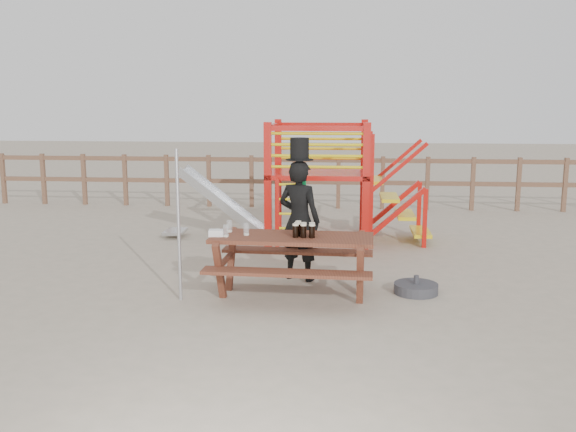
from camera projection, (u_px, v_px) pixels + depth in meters
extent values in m
plane|color=tan|center=(289.00, 302.00, 7.90)|extent=(60.00, 60.00, 0.00)
cube|color=brown|center=(317.00, 160.00, 14.56)|extent=(15.00, 0.06, 0.10)
cube|color=brown|center=(316.00, 182.00, 14.65)|extent=(15.00, 0.06, 0.10)
cube|color=brown|center=(3.00, 178.00, 15.33)|extent=(0.09, 0.09, 1.20)
cube|color=brown|center=(43.00, 179.00, 15.24)|extent=(0.09, 0.09, 1.20)
cube|color=brown|center=(84.00, 179.00, 15.15)|extent=(0.09, 0.09, 1.20)
cube|color=brown|center=(125.00, 180.00, 15.06)|extent=(0.09, 0.09, 1.20)
cube|color=brown|center=(167.00, 180.00, 14.97)|extent=(0.09, 0.09, 1.20)
cube|color=brown|center=(209.00, 181.00, 14.88)|extent=(0.09, 0.09, 1.20)
cube|color=brown|center=(252.00, 181.00, 14.79)|extent=(0.09, 0.09, 1.20)
cube|color=brown|center=(295.00, 182.00, 14.70)|extent=(0.09, 0.09, 1.20)
cube|color=brown|center=(338.00, 182.00, 14.61)|extent=(0.09, 0.09, 1.20)
cube|color=brown|center=(383.00, 183.00, 14.52)|extent=(0.09, 0.09, 1.20)
cube|color=brown|center=(427.00, 183.00, 14.43)|extent=(0.09, 0.09, 1.20)
cube|color=brown|center=(473.00, 184.00, 14.34)|extent=(0.09, 0.09, 1.20)
cube|color=brown|center=(519.00, 184.00, 14.25)|extent=(0.09, 0.09, 1.20)
cube|color=brown|center=(565.00, 185.00, 14.16)|extent=(0.09, 0.09, 1.20)
cube|color=red|center=(268.00, 187.00, 10.51)|extent=(0.12, 0.12, 2.10)
cube|color=red|center=(366.00, 188.00, 10.37)|extent=(0.12, 0.12, 2.10)
cube|color=red|center=(278.00, 175.00, 12.08)|extent=(0.12, 0.12, 2.10)
cube|color=red|center=(364.00, 176.00, 11.93)|extent=(0.12, 0.12, 2.10)
cube|color=red|center=(319.00, 173.00, 11.20)|extent=(1.72, 1.72, 0.08)
cube|color=red|center=(317.00, 129.00, 10.27)|extent=(1.60, 0.08, 0.08)
cube|color=red|center=(321.00, 125.00, 11.84)|extent=(1.60, 0.08, 0.08)
cube|color=red|center=(273.00, 126.00, 11.12)|extent=(0.08, 1.60, 0.08)
cube|color=red|center=(366.00, 127.00, 10.98)|extent=(0.08, 1.60, 0.08)
cylinder|color=yellow|center=(317.00, 167.00, 10.38)|extent=(1.50, 0.05, 0.05)
cylinder|color=yellow|center=(321.00, 158.00, 11.95)|extent=(1.50, 0.05, 0.05)
cylinder|color=yellow|center=(317.00, 156.00, 10.35)|extent=(1.50, 0.05, 0.05)
cylinder|color=yellow|center=(321.00, 149.00, 11.91)|extent=(1.50, 0.05, 0.05)
cylinder|color=yellow|center=(317.00, 145.00, 10.31)|extent=(1.50, 0.05, 0.05)
cylinder|color=yellow|center=(321.00, 139.00, 11.88)|extent=(1.50, 0.05, 0.05)
cylinder|color=yellow|center=(317.00, 134.00, 10.28)|extent=(1.50, 0.05, 0.05)
cylinder|color=yellow|center=(321.00, 129.00, 11.85)|extent=(1.50, 0.05, 0.05)
cube|color=red|center=(277.00, 215.00, 10.43)|extent=(0.06, 0.06, 1.20)
cube|color=red|center=(299.00, 216.00, 10.40)|extent=(0.06, 0.06, 1.20)
cylinder|color=yellow|center=(288.00, 243.00, 10.49)|extent=(0.36, 0.04, 0.04)
cylinder|color=yellow|center=(288.00, 228.00, 10.45)|extent=(0.36, 0.04, 0.04)
cylinder|color=yellow|center=(288.00, 214.00, 10.41)|extent=(0.36, 0.04, 0.04)
cylinder|color=yellow|center=(288.00, 199.00, 10.36)|extent=(0.36, 0.04, 0.04)
cylinder|color=yellow|center=(288.00, 184.00, 10.32)|extent=(0.36, 0.04, 0.04)
cube|color=yellow|center=(373.00, 180.00, 11.13)|extent=(0.30, 0.90, 0.06)
cube|color=yellow|center=(389.00, 197.00, 11.16)|extent=(0.30, 0.90, 0.06)
cube|color=yellow|center=(405.00, 215.00, 11.19)|extent=(0.30, 0.90, 0.06)
cube|color=yellow|center=(421.00, 232.00, 11.22)|extent=(0.30, 0.90, 0.06)
cube|color=red|center=(398.00, 212.00, 10.74)|extent=(0.95, 0.08, 0.86)
cube|color=red|center=(394.00, 204.00, 11.62)|extent=(0.95, 0.08, 0.86)
cube|color=silver|center=(224.00, 204.00, 11.45)|extent=(1.53, 0.55, 1.21)
cube|color=silver|center=(221.00, 204.00, 11.18)|extent=(1.58, 0.04, 1.28)
cube|color=silver|center=(226.00, 199.00, 11.71)|extent=(1.58, 0.04, 1.28)
cube|color=silver|center=(175.00, 231.00, 11.63)|extent=(0.35, 0.55, 0.05)
cube|color=brown|center=(292.00, 238.00, 8.00)|extent=(2.04, 0.83, 0.05)
cube|color=brown|center=(286.00, 273.00, 7.51)|extent=(2.02, 0.36, 0.04)
cube|color=brown|center=(297.00, 251.00, 8.59)|extent=(2.02, 0.36, 0.04)
cube|color=brown|center=(226.00, 266.00, 8.18)|extent=(0.13, 1.21, 0.72)
cube|color=brown|center=(360.00, 271.00, 7.96)|extent=(0.13, 1.21, 0.72)
imported|color=black|center=(299.00, 221.00, 8.75)|extent=(0.71, 0.60, 1.66)
cube|color=#0B7C37|center=(304.00, 205.00, 8.83)|extent=(0.07, 0.04, 0.39)
cylinder|color=black|center=(299.00, 160.00, 8.60)|extent=(0.38, 0.38, 0.01)
cylinder|color=black|center=(300.00, 148.00, 8.57)|extent=(0.25, 0.25, 0.29)
cube|color=white|center=(304.00, 140.00, 8.67)|extent=(0.12, 0.05, 0.03)
cylinder|color=#B2B2B7|center=(179.00, 226.00, 7.81)|extent=(0.04, 0.04, 1.88)
cylinder|color=#333338|center=(416.00, 288.00, 8.24)|extent=(0.56, 0.56, 0.13)
cylinder|color=#333338|center=(416.00, 279.00, 8.21)|extent=(0.06, 0.06, 0.11)
cube|color=white|center=(216.00, 233.00, 7.98)|extent=(0.20, 0.16, 0.08)
cylinder|color=black|center=(296.00, 232.00, 7.89)|extent=(0.07, 0.07, 0.15)
cylinder|color=#F0E3C4|center=(296.00, 225.00, 7.88)|extent=(0.07, 0.07, 0.02)
cylinder|color=black|center=(303.00, 232.00, 7.88)|extent=(0.07, 0.07, 0.15)
cylinder|color=#F0E3C4|center=(303.00, 225.00, 7.87)|extent=(0.07, 0.07, 0.02)
cylinder|color=black|center=(312.00, 232.00, 7.87)|extent=(0.07, 0.07, 0.15)
cylinder|color=#F0E3C4|center=(312.00, 225.00, 7.86)|extent=(0.07, 0.07, 0.02)
cylinder|color=black|center=(297.00, 230.00, 7.98)|extent=(0.07, 0.07, 0.15)
cylinder|color=#F0E3C4|center=(297.00, 223.00, 7.97)|extent=(0.07, 0.07, 0.02)
cylinder|color=black|center=(304.00, 230.00, 7.97)|extent=(0.07, 0.07, 0.15)
cylinder|color=#F0E3C4|center=(304.00, 223.00, 7.96)|extent=(0.07, 0.07, 0.02)
cylinder|color=black|center=(312.00, 230.00, 7.97)|extent=(0.07, 0.07, 0.15)
cylinder|color=#F0E3C4|center=(312.00, 223.00, 7.95)|extent=(0.07, 0.07, 0.02)
cylinder|color=black|center=(298.00, 229.00, 8.07)|extent=(0.07, 0.07, 0.15)
cylinder|color=#F0E3C4|center=(298.00, 222.00, 8.06)|extent=(0.07, 0.07, 0.02)
cylinder|color=silver|center=(226.00, 231.00, 7.93)|extent=(0.07, 0.07, 0.15)
cylinder|color=#F0E3C4|center=(226.00, 236.00, 7.94)|extent=(0.06, 0.06, 0.02)
cylinder|color=silver|center=(246.00, 229.00, 8.03)|extent=(0.07, 0.07, 0.15)
cylinder|color=#F0E3C4|center=(246.00, 234.00, 8.04)|extent=(0.06, 0.06, 0.02)
cylinder|color=silver|center=(229.00, 226.00, 8.22)|extent=(0.07, 0.07, 0.15)
cylinder|color=#F0E3C4|center=(229.00, 231.00, 8.23)|extent=(0.06, 0.06, 0.02)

